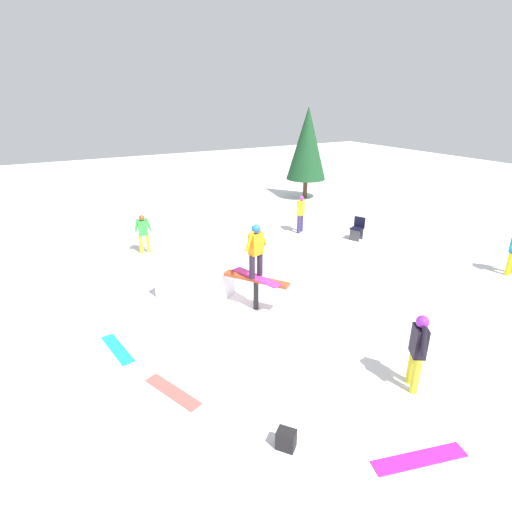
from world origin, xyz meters
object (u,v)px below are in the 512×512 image
(backpack_on_snow, at_px, (286,439))
(folding_chair, at_px, (357,229))
(bystander_black, at_px, (418,349))
(bystander_green, at_px, (143,232))
(pine_tree_near, at_px, (307,144))
(rail_feature, at_px, (256,283))
(bystander_yellow, at_px, (301,212))
(loose_snowboard_cyan, at_px, (117,349))
(loose_snowboard_coral, at_px, (173,392))
(main_rider_on_rail, at_px, (256,252))
(loose_snowboard_magenta, at_px, (420,459))

(backpack_on_snow, bearing_deg, folding_chair, -86.81)
(folding_chair, bearing_deg, bystander_black, -59.43)
(bystander_green, bearing_deg, pine_tree_near, -143.42)
(rail_feature, relative_size, bystander_yellow, 1.08)
(bystander_green, distance_m, loose_snowboard_cyan, 6.00)
(loose_snowboard_coral, distance_m, backpack_on_snow, 2.45)
(bystander_black, relative_size, loose_snowboard_cyan, 1.18)
(bystander_green, height_order, folding_chair, bystander_green)
(loose_snowboard_cyan, bearing_deg, backpack_on_snow, -165.19)
(main_rider_on_rail, distance_m, folding_chair, 6.84)
(rail_feature, height_order, main_rider_on_rail, main_rider_on_rail)
(loose_snowboard_coral, bearing_deg, bystander_yellow, 109.44)
(loose_snowboard_magenta, bearing_deg, pine_tree_near, -104.18)
(bystander_yellow, height_order, pine_tree_near, pine_tree_near)
(bystander_yellow, xyz_separation_m, loose_snowboard_cyan, (4.72, -8.28, -0.85))
(loose_snowboard_cyan, xyz_separation_m, pine_tree_near, (-9.44, 11.94, 2.87))
(rail_feature, relative_size, main_rider_on_rail, 1.07)
(main_rider_on_rail, distance_m, loose_snowboard_coral, 3.94)
(rail_feature, relative_size, folding_chair, 1.89)
(loose_snowboard_magenta, distance_m, pine_tree_near, 17.22)
(rail_feature, bearing_deg, main_rider_on_rail, 0.00)
(bystander_black, height_order, folding_chair, bystander_black)
(loose_snowboard_cyan, relative_size, folding_chair, 1.52)
(bystander_green, distance_m, loose_snowboard_magenta, 10.96)
(bystander_green, relative_size, loose_snowboard_magenta, 0.90)
(folding_chair, bearing_deg, loose_snowboard_cyan, -97.15)
(folding_chair, bearing_deg, backpack_on_snow, -72.36)
(bystander_yellow, xyz_separation_m, bystander_green, (-0.84, -6.17, -0.08))
(rail_feature, distance_m, bystander_yellow, 6.59)
(bystander_green, xyz_separation_m, loose_snowboard_cyan, (5.56, -2.11, -0.77))
(bystander_green, relative_size, backpack_on_snow, 4.11)
(loose_snowboard_magenta, bearing_deg, bystander_green, -67.08)
(loose_snowboard_coral, distance_m, folding_chair, 10.31)
(bystander_black, relative_size, loose_snowboard_magenta, 1.02)
(bystander_black, height_order, bystander_green, bystander_black)
(loose_snowboard_cyan, bearing_deg, bystander_green, -29.92)
(bystander_black, bearing_deg, backpack_on_snow, -55.60)
(main_rider_on_rail, relative_size, loose_snowboard_magenta, 1.00)
(loose_snowboard_cyan, height_order, folding_chair, folding_chair)
(main_rider_on_rail, bearing_deg, loose_snowboard_magenta, -16.91)
(bystander_black, bearing_deg, loose_snowboard_cyan, -96.55)
(rail_feature, height_order, pine_tree_near, pine_tree_near)
(bystander_black, relative_size, bystander_yellow, 1.03)
(bystander_black, height_order, loose_snowboard_coral, bystander_black)
(backpack_on_snow, bearing_deg, bystander_green, -40.09)
(pine_tree_near, bearing_deg, loose_snowboard_magenta, -29.82)
(loose_snowboard_magenta, bearing_deg, bystander_yellow, -99.89)
(bystander_yellow, height_order, bystander_green, bystander_yellow)
(backpack_on_snow, bearing_deg, loose_snowboard_cyan, -14.36)
(rail_feature, bearing_deg, loose_snowboard_magenta, -34.31)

